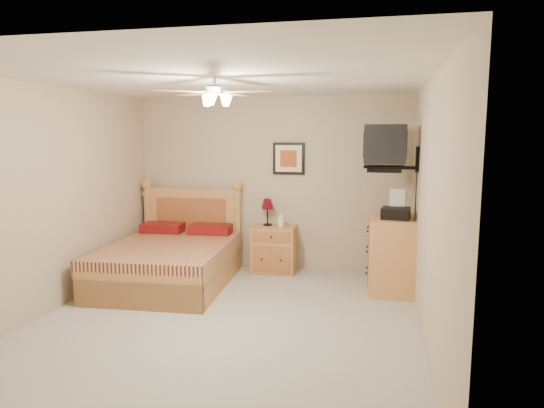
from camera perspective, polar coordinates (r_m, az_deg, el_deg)
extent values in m
plane|color=#A29C92|center=(5.26, -5.60, -13.74)|extent=(4.50, 4.50, 0.00)
cube|color=white|center=(4.92, -6.01, 14.42)|extent=(4.00, 4.50, 0.04)
cube|color=tan|center=(7.09, -0.15, 2.42)|extent=(4.00, 0.04, 2.50)
cube|color=tan|center=(2.92, -19.68, -6.39)|extent=(4.00, 0.04, 2.50)
cube|color=tan|center=(5.87, -24.69, 0.46)|extent=(0.04, 4.50, 2.50)
cube|color=tan|center=(4.72, 17.96, -0.89)|extent=(0.04, 4.50, 2.50)
cube|color=#9E6B36|center=(6.99, 0.25, -5.32)|extent=(0.63, 0.48, 0.66)
imported|color=white|center=(6.85, 1.08, -1.83)|extent=(0.09, 0.09, 0.22)
cube|color=black|center=(6.99, 1.98, 5.37)|extent=(0.46, 0.04, 0.46)
cube|color=#C3763D|center=(6.30, 13.91, -5.75)|extent=(0.56, 0.80, 0.94)
imported|color=beige|center=(6.47, 13.53, -0.98)|extent=(0.22, 0.29, 0.03)
imported|color=gray|center=(6.46, 13.53, -0.79)|extent=(0.22, 0.27, 0.02)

